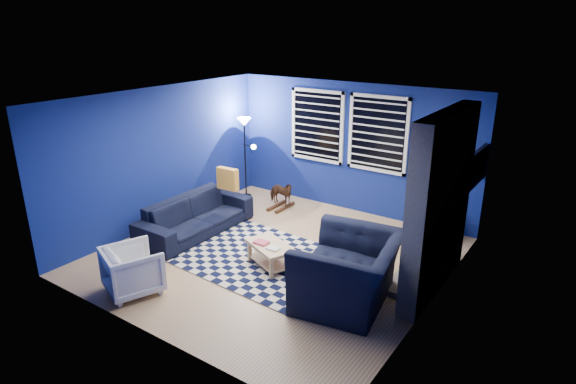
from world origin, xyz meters
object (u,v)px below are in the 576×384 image
(tv, at_px, (477,167))
(cabinet, at_px, (435,221))
(armchair_bent, at_px, (133,270))
(rocking_horse, at_px, (281,193))
(armchair_big, at_px, (349,271))
(coffee_table, at_px, (270,251))
(floor_lamp, at_px, (245,133))
(sofa, at_px, (196,216))

(tv, height_order, cabinet, tv)
(armchair_bent, height_order, rocking_horse, armchair_bent)
(rocking_horse, bearing_deg, tv, -86.47)
(armchair_big, height_order, coffee_table, armchair_big)
(tv, relative_size, armchair_bent, 1.37)
(armchair_big, height_order, floor_lamp, floor_lamp)
(tv, bearing_deg, sofa, -153.55)
(rocking_horse, height_order, floor_lamp, floor_lamp)
(tv, bearing_deg, floor_lamp, -178.81)
(armchair_bent, relative_size, rocking_horse, 1.23)
(armchair_big, relative_size, cabinet, 2.21)
(armchair_bent, relative_size, cabinet, 1.14)
(tv, bearing_deg, cabinet, 158.21)
(armchair_bent, bearing_deg, sofa, -48.36)
(rocking_horse, bearing_deg, armchair_bent, -178.05)
(rocking_horse, relative_size, coffee_table, 0.65)
(rocking_horse, bearing_deg, armchair_big, -130.49)
(coffee_table, relative_size, floor_lamp, 0.54)
(armchair_big, bearing_deg, rocking_horse, -139.73)
(floor_lamp, bearing_deg, coffee_table, -44.59)
(tv, bearing_deg, coffee_table, -134.40)
(rocking_horse, height_order, coffee_table, rocking_horse)
(armchair_bent, distance_m, floor_lamp, 4.18)
(coffee_table, relative_size, cabinet, 1.43)
(sofa, relative_size, armchair_bent, 3.01)
(armchair_big, distance_m, armchair_bent, 2.94)
(armchair_bent, relative_size, floor_lamp, 0.43)
(sofa, bearing_deg, armchair_big, -98.65)
(tv, relative_size, floor_lamp, 0.59)
(tv, distance_m, floor_lamp, 4.58)
(armchair_big, distance_m, coffee_table, 1.45)
(rocking_horse, xyz_separation_m, cabinet, (2.96, 0.49, -0.06))
(sofa, bearing_deg, rocking_horse, -17.25)
(armchair_bent, relative_size, coffee_table, 0.80)
(coffee_table, bearing_deg, tv, 45.60)
(tv, distance_m, cabinet, 1.32)
(armchair_bent, height_order, cabinet, armchair_bent)
(sofa, distance_m, armchair_bent, 2.04)
(armchair_big, xyz_separation_m, coffee_table, (-1.43, 0.19, -0.18))
(sofa, distance_m, cabinet, 4.20)
(coffee_table, xyz_separation_m, cabinet, (1.67, 2.59, -0.02))
(armchair_bent, xyz_separation_m, rocking_horse, (-0.15, 3.73, -0.01))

